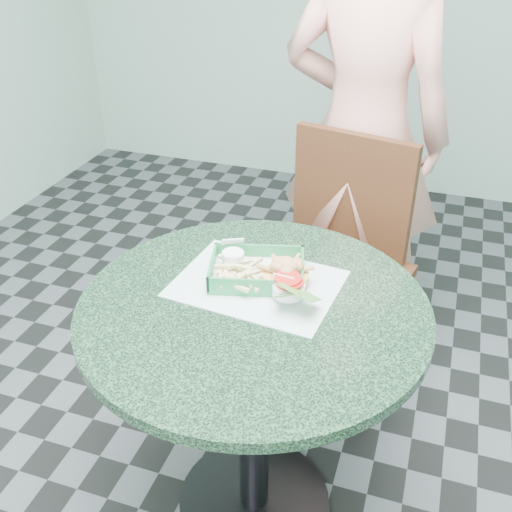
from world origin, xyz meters
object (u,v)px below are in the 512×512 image
(diner_person, at_px, (367,96))
(food_basket, at_px, (257,279))
(cafe_table, at_px, (254,362))
(crab_sandwich, at_px, (281,280))
(dining_chair, at_px, (342,249))
(sauce_ramekin, at_px, (237,260))

(diner_person, relative_size, food_basket, 8.37)
(cafe_table, height_order, crab_sandwich, crab_sandwich)
(crab_sandwich, bearing_deg, diner_person, 87.39)
(dining_chair, xyz_separation_m, sauce_ramekin, (-0.19, -0.59, 0.27))
(dining_chair, distance_m, food_basket, 0.67)
(food_basket, bearing_deg, crab_sandwich, -20.55)
(cafe_table, xyz_separation_m, diner_person, (0.09, 1.00, 0.44))
(dining_chair, bearing_deg, cafe_table, -84.31)
(cafe_table, bearing_deg, diner_person, 84.93)
(dining_chair, distance_m, crab_sandwich, 0.70)
(crab_sandwich, bearing_deg, food_basket, 159.45)
(diner_person, relative_size, crab_sandwich, 16.82)
(cafe_table, height_order, sauce_ramekin, sauce_ramekin)
(diner_person, distance_m, food_basket, 0.94)
(sauce_ramekin, bearing_deg, crab_sandwich, -20.32)
(diner_person, distance_m, crab_sandwich, 0.95)
(crab_sandwich, height_order, sauce_ramekin, crab_sandwich)
(cafe_table, bearing_deg, crab_sandwich, 60.07)
(crab_sandwich, xyz_separation_m, sauce_ramekin, (-0.14, 0.05, 0.00))
(food_basket, relative_size, crab_sandwich, 2.01)
(dining_chair, xyz_separation_m, crab_sandwich, (-0.05, -0.65, 0.27))
(sauce_ramekin, bearing_deg, cafe_table, -55.25)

